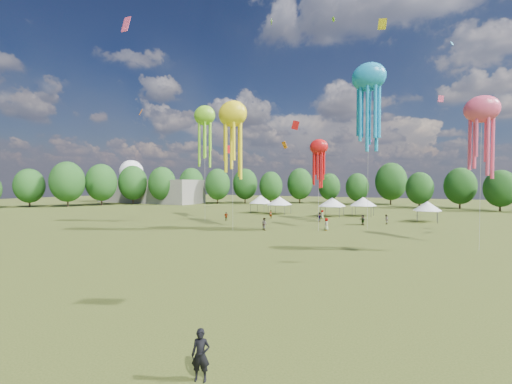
% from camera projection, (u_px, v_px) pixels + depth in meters
% --- Properties ---
extents(ground, '(300.00, 300.00, 0.00)m').
position_uv_depth(ground, '(111.00, 316.00, 16.33)').
color(ground, '#384416').
rests_on(ground, ground).
extents(observer_main, '(0.76, 0.64, 1.78)m').
position_uv_depth(observer_main, '(201.00, 355.00, 10.96)').
color(observer_main, black).
rests_on(observer_main, ground).
extents(spectator_near, '(1.10, 1.03, 1.82)m').
position_uv_depth(spectator_near, '(264.00, 224.00, 46.22)').
color(spectator_near, gray).
rests_on(spectator_near, ground).
extents(spectators_far, '(27.15, 15.31, 1.80)m').
position_uv_depth(spectators_far, '(325.00, 218.00, 54.56)').
color(spectators_far, gray).
rests_on(spectators_far, ground).
extents(festival_tents, '(38.75, 10.27, 4.09)m').
position_uv_depth(festival_tents, '(323.00, 202.00, 66.96)').
color(festival_tents, '#47474C').
rests_on(festival_tents, ground).
extents(show_kites, '(43.39, 13.08, 24.33)m').
position_uv_depth(show_kites, '(295.00, 118.00, 47.11)').
color(show_kites, yellow).
rests_on(show_kites, ground).
extents(small_kites, '(70.39, 59.75, 41.17)m').
position_uv_depth(small_kites, '(322.00, 54.00, 53.39)').
color(small_kites, yellow).
rests_on(small_kites, ground).
extents(treeline, '(201.57, 95.24, 13.43)m').
position_uv_depth(treeline, '(335.00, 185.00, 73.30)').
color(treeline, '#38281C').
rests_on(treeline, ground).
extents(hangar, '(40.00, 12.00, 8.00)m').
position_uv_depth(hangar, '(150.00, 191.00, 113.39)').
color(hangar, gray).
rests_on(hangar, ground).
extents(radome, '(9.00, 9.00, 16.00)m').
position_uv_depth(radome, '(131.00, 175.00, 125.97)').
color(radome, white).
rests_on(radome, ground).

